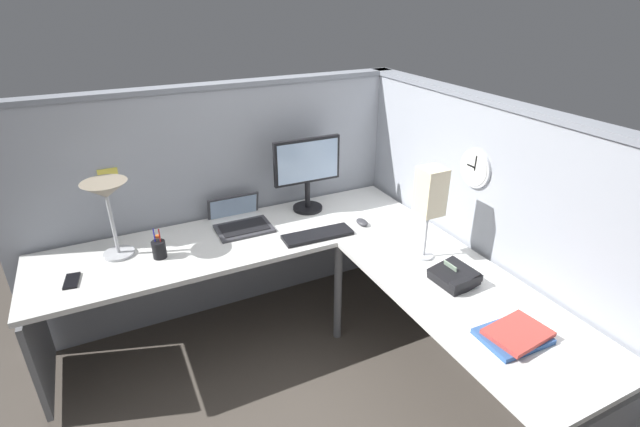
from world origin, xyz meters
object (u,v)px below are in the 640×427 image
at_px(desk_lamp_paper, 430,194).
at_px(monitor, 307,169).
at_px(cell_phone, 72,281).
at_px(office_phone, 455,277).
at_px(wall_clock, 476,168).
at_px(laptop, 239,220).
at_px(computer_mouse, 362,222).
at_px(desk_lamp_dome, 106,196).
at_px(book_stack, 515,335).
at_px(pen_cup, 159,249).
at_px(keyboard, 318,235).

bearing_deg(desk_lamp_paper, monitor, 110.87).
relative_size(cell_phone, desk_lamp_paper, 0.27).
xyz_separation_m(office_phone, wall_clock, (0.34, 0.30, 0.43)).
relative_size(cell_phone, office_phone, 0.67).
bearing_deg(desk_lamp_paper, wall_clock, 3.63).
bearing_deg(cell_phone, laptop, 22.90).
relative_size(monitor, computer_mouse, 4.81).
bearing_deg(computer_mouse, desk_lamp_dome, 168.66).
relative_size(office_phone, desk_lamp_paper, 0.40).
bearing_deg(book_stack, pen_cup, 132.58).
distance_m(cell_phone, wall_clock, 2.23).
height_order(office_phone, wall_clock, wall_clock).
bearing_deg(keyboard, wall_clock, -28.56).
bearing_deg(pen_cup, laptop, 21.33).
distance_m(laptop, wall_clock, 1.47).
distance_m(laptop, cell_phone, 1.01).
height_order(pen_cup, office_phone, pen_cup).
relative_size(desk_lamp_dome, book_stack, 1.49).
xyz_separation_m(computer_mouse, desk_lamp_dome, (-1.43, 0.29, 0.35)).
bearing_deg(office_phone, monitor, 104.90).
height_order(cell_phone, wall_clock, wall_clock).
bearing_deg(computer_mouse, book_stack, -88.27).
relative_size(cell_phone, wall_clock, 0.65).
relative_size(laptop, computer_mouse, 3.68).
relative_size(computer_mouse, desk_lamp_dome, 0.23).
xyz_separation_m(pen_cup, office_phone, (1.31, -0.93, -0.02)).
bearing_deg(monitor, office_phone, -75.10).
distance_m(computer_mouse, cell_phone, 1.68).
bearing_deg(office_phone, wall_clock, 41.60).
distance_m(keyboard, desk_lamp_paper, 0.74).
distance_m(book_stack, desk_lamp_paper, 0.81).
bearing_deg(computer_mouse, laptop, 152.64).
xyz_separation_m(computer_mouse, office_phone, (0.09, -0.77, 0.02)).
distance_m(monitor, keyboard, 0.48).
bearing_deg(book_stack, keyboard, 106.75).
distance_m(laptop, book_stack, 1.74).
bearing_deg(desk_lamp_paper, desk_lamp_dome, 153.19).
relative_size(laptop, wall_clock, 1.74).
relative_size(computer_mouse, cell_phone, 0.72).
bearing_deg(pen_cup, book_stack, -47.42).
bearing_deg(cell_phone, desk_lamp_dome, 44.68).
relative_size(pen_cup, wall_clock, 0.82).
bearing_deg(desk_lamp_dome, book_stack, -45.71).
bearing_deg(keyboard, cell_phone, 177.34).
bearing_deg(desk_lamp_dome, keyboard, -15.38).
relative_size(pen_cup, book_stack, 0.60).
distance_m(monitor, office_phone, 1.20).
height_order(keyboard, pen_cup, pen_cup).
relative_size(pen_cup, office_phone, 0.84).
relative_size(monitor, laptop, 1.31).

